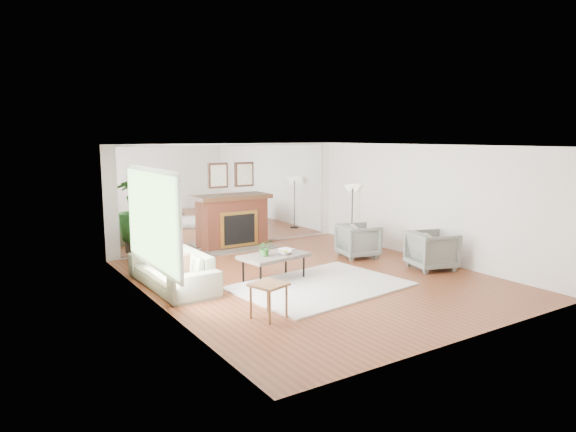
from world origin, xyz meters
TOP-DOWN VIEW (x-y plane):
  - ground at (0.00, 0.00)m, footprint 7.00×7.00m
  - wall_left at (-2.99, 0.00)m, footprint 0.02×7.00m
  - wall_right at (2.99, 0.00)m, footprint 0.02×7.00m
  - wall_back at (0.00, 3.49)m, footprint 6.00×0.02m
  - mirror_panel at (0.00, 3.47)m, footprint 5.40×0.04m
  - window_panel at (-2.96, 0.40)m, footprint 0.04×2.40m
  - fireplace at (0.00, 3.26)m, footprint 1.85×0.83m
  - area_rug at (-0.22, -0.52)m, footprint 3.17×2.43m
  - coffee_table at (-0.71, 0.29)m, footprint 1.34×0.90m
  - sofa at (-2.45, 0.94)m, footprint 0.94×2.29m
  - armchair_back at (1.85, 0.89)m, footprint 0.98×0.96m
  - armchair_front at (2.42, -0.72)m, footprint 1.04×1.03m
  - side_table at (-1.82, -1.40)m, footprint 0.59×0.59m
  - potted_ficus at (-2.15, 2.81)m, footprint 1.11×1.11m
  - floor_lamp at (2.70, 2.14)m, footprint 0.48×0.27m
  - tabletop_plant at (-0.92, 0.26)m, footprint 0.34×0.31m
  - fruit_bowl at (-0.54, 0.20)m, footprint 0.31×0.31m
  - book at (-0.40, 0.46)m, footprint 0.27×0.32m

SIDE VIEW (x-z plane):
  - ground at x=0.00m, z-range 0.00..0.00m
  - area_rug at x=-0.22m, z-range 0.00..0.03m
  - sofa at x=-2.45m, z-range 0.00..0.66m
  - armchair_back at x=1.85m, z-range 0.00..0.74m
  - armchair_front at x=2.42m, z-range 0.00..0.77m
  - side_table at x=-1.82m, z-range 0.18..0.71m
  - coffee_table at x=-0.71m, z-range 0.21..0.71m
  - book at x=-0.40m, z-range 0.50..0.52m
  - fruit_bowl at x=-0.54m, z-range 0.50..0.56m
  - tabletop_plant at x=-0.92m, z-range 0.50..0.81m
  - fireplace at x=0.00m, z-range -0.37..1.68m
  - potted_ficus at x=-2.15m, z-range 0.06..1.95m
  - wall_left at x=-2.99m, z-range 0.00..2.50m
  - wall_right at x=2.99m, z-range 0.00..2.50m
  - wall_back at x=0.00m, z-range 0.00..2.50m
  - mirror_panel at x=0.00m, z-range 0.05..2.45m
  - floor_lamp at x=2.70m, z-range 0.52..2.01m
  - window_panel at x=-2.96m, z-range 0.60..2.10m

